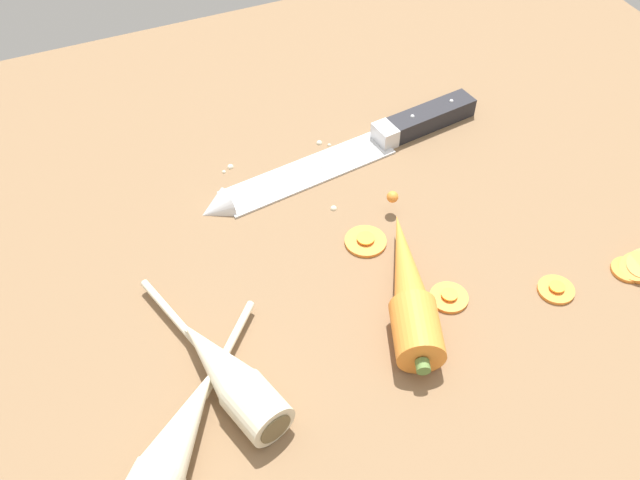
{
  "coord_description": "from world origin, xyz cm",
  "views": [
    {
      "loc": [
        -18.36,
        -44.07,
        51.15
      ],
      "look_at": [
        0.0,
        -2.0,
        1.5
      ],
      "focal_mm": 39.41,
      "sensor_mm": 36.0,
      "label": 1
    }
  ],
  "objects_px": {
    "parsnip_front": "(227,373)",
    "carrot_slice_stray_near": "(366,240)",
    "carrot_slice_stray_mid": "(449,296)",
    "whole_carrot": "(409,288)",
    "chefs_knife": "(342,155)",
    "parsnip_mid_left": "(174,446)",
    "carrot_slice_stray_far": "(556,288)"
  },
  "relations": [
    {
      "from": "carrot_slice_stray_far",
      "to": "parsnip_mid_left",
      "type": "bearing_deg",
      "value": -176.97
    },
    {
      "from": "parsnip_front",
      "to": "whole_carrot",
      "type": "bearing_deg",
      "value": 6.03
    },
    {
      "from": "chefs_knife",
      "to": "carrot_slice_stray_near",
      "type": "distance_m",
      "value": 0.13
    },
    {
      "from": "whole_carrot",
      "to": "carrot_slice_stray_mid",
      "type": "relative_size",
      "value": 5.53
    },
    {
      "from": "carrot_slice_stray_mid",
      "to": "chefs_knife",
      "type": "bearing_deg",
      "value": 92.32
    },
    {
      "from": "chefs_knife",
      "to": "carrot_slice_stray_near",
      "type": "relative_size",
      "value": 8.36
    },
    {
      "from": "parsnip_mid_left",
      "to": "carrot_slice_stray_mid",
      "type": "xyz_separation_m",
      "value": [
        0.27,
        0.05,
        -0.02
      ]
    },
    {
      "from": "chefs_knife",
      "to": "carrot_slice_stray_mid",
      "type": "distance_m",
      "value": 0.22
    },
    {
      "from": "chefs_knife",
      "to": "whole_carrot",
      "type": "distance_m",
      "value": 0.21
    },
    {
      "from": "carrot_slice_stray_mid",
      "to": "parsnip_mid_left",
      "type": "bearing_deg",
      "value": -169.3
    },
    {
      "from": "whole_carrot",
      "to": "carrot_slice_stray_mid",
      "type": "bearing_deg",
      "value": -17.9
    },
    {
      "from": "parsnip_front",
      "to": "carrot_slice_stray_mid",
      "type": "xyz_separation_m",
      "value": [
        0.22,
        0.01,
        -0.02
      ]
    },
    {
      "from": "chefs_knife",
      "to": "whole_carrot",
      "type": "relative_size",
      "value": 1.76
    },
    {
      "from": "chefs_knife",
      "to": "carrot_slice_stray_mid",
      "type": "xyz_separation_m",
      "value": [
        0.01,
        -0.22,
        -0.0
      ]
    },
    {
      "from": "chefs_knife",
      "to": "parsnip_mid_left",
      "type": "bearing_deg",
      "value": -134.43
    },
    {
      "from": "carrot_slice_stray_near",
      "to": "parsnip_mid_left",
      "type": "bearing_deg",
      "value": -147.98
    },
    {
      "from": "chefs_knife",
      "to": "carrot_slice_stray_near",
      "type": "bearing_deg",
      "value": -103.96
    },
    {
      "from": "chefs_knife",
      "to": "carrot_slice_stray_far",
      "type": "xyz_separation_m",
      "value": [
        0.1,
        -0.25,
        -0.0
      ]
    },
    {
      "from": "whole_carrot",
      "to": "carrot_slice_stray_mid",
      "type": "xyz_separation_m",
      "value": [
        0.04,
        -0.01,
        -0.02
      ]
    },
    {
      "from": "chefs_knife",
      "to": "carrot_slice_stray_near",
      "type": "height_order",
      "value": "chefs_knife"
    },
    {
      "from": "carrot_slice_stray_mid",
      "to": "carrot_slice_stray_far",
      "type": "bearing_deg",
      "value": -18.36
    },
    {
      "from": "whole_carrot",
      "to": "parsnip_front",
      "type": "distance_m",
      "value": 0.18
    },
    {
      "from": "parsnip_front",
      "to": "carrot_slice_stray_far",
      "type": "xyz_separation_m",
      "value": [
        0.31,
        -0.03,
        -0.02
      ]
    },
    {
      "from": "chefs_knife",
      "to": "carrot_slice_stray_mid",
      "type": "relative_size",
      "value": 9.72
    },
    {
      "from": "whole_carrot",
      "to": "parsnip_front",
      "type": "xyz_separation_m",
      "value": [
        -0.18,
        -0.02,
        -0.0
      ]
    },
    {
      "from": "carrot_slice_stray_mid",
      "to": "carrot_slice_stray_far",
      "type": "distance_m",
      "value": 0.1
    },
    {
      "from": "parsnip_front",
      "to": "carrot_slice_stray_near",
      "type": "relative_size",
      "value": 4.71
    },
    {
      "from": "whole_carrot",
      "to": "carrot_slice_stray_near",
      "type": "xyz_separation_m",
      "value": [
        -0.0,
        0.08,
        -0.02
      ]
    },
    {
      "from": "parsnip_front",
      "to": "parsnip_mid_left",
      "type": "xyz_separation_m",
      "value": [
        -0.06,
        -0.04,
        -0.0
      ]
    },
    {
      "from": "carrot_slice_stray_near",
      "to": "carrot_slice_stray_mid",
      "type": "xyz_separation_m",
      "value": [
        0.04,
        -0.09,
        0.0
      ]
    },
    {
      "from": "parsnip_front",
      "to": "carrot_slice_stray_near",
      "type": "distance_m",
      "value": 0.2
    },
    {
      "from": "chefs_knife",
      "to": "parsnip_mid_left",
      "type": "height_order",
      "value": "parsnip_mid_left"
    }
  ]
}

